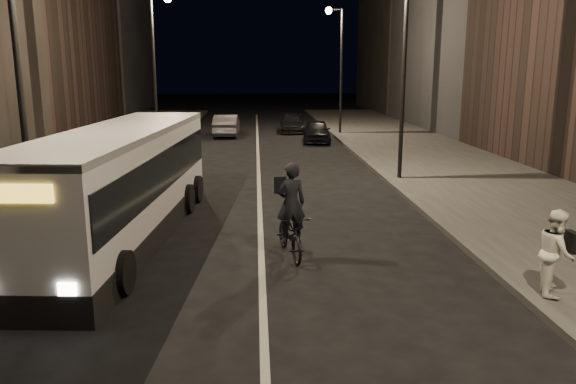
{
  "coord_description": "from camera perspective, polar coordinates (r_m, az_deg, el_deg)",
  "views": [
    {
      "loc": [
        -0.09,
        -9.68,
        4.44
      ],
      "look_at": [
        0.67,
        3.55,
        1.5
      ],
      "focal_mm": 35.0,
      "sensor_mm": 36.0,
      "label": 1
    }
  ],
  "objects": [
    {
      "name": "ground",
      "position": [
        10.65,
        -2.54,
        -12.15
      ],
      "size": [
        180.0,
        180.0,
        0.0
      ],
      "primitive_type": "plane",
      "color": "black",
      "rests_on": "ground"
    },
    {
      "name": "sidewalk_right",
      "position": [
        25.56,
        16.43,
        2.18
      ],
      "size": [
        7.0,
        70.0,
        0.16
      ],
      "primitive_type": "cube",
      "color": "#343432",
      "rests_on": "ground"
    },
    {
      "name": "sidewalk_left",
      "position": [
        25.5,
        -22.49,
        1.71
      ],
      "size": [
        7.0,
        70.0,
        0.16
      ],
      "primitive_type": "cube",
      "color": "#343432",
      "rests_on": "ground"
    },
    {
      "name": "streetlight_right_mid",
      "position": [
        22.37,
        11.12,
        14.64
      ],
      "size": [
        1.2,
        0.44,
        8.12
      ],
      "color": "black",
      "rests_on": "sidewalk_right"
    },
    {
      "name": "streetlight_right_far",
      "position": [
        38.08,
        5.06,
        13.85
      ],
      "size": [
        1.2,
        0.44,
        8.12
      ],
      "color": "black",
      "rests_on": "sidewalk_right"
    },
    {
      "name": "streetlight_left_near",
      "position": [
        14.68,
        -25.1,
        14.98
      ],
      "size": [
        1.2,
        0.44,
        8.12
      ],
      "color": "black",
      "rests_on": "sidewalk_left"
    },
    {
      "name": "streetlight_left_far",
      "position": [
        32.12,
        -13.05,
        13.84
      ],
      "size": [
        1.2,
        0.44,
        8.12
      ],
      "color": "black",
      "rests_on": "sidewalk_left"
    },
    {
      "name": "city_bus",
      "position": [
        15.27,
        -16.5,
        1.22
      ],
      "size": [
        3.22,
        10.95,
        2.91
      ],
      "rotation": [
        0.0,
        0.0,
        -0.08
      ],
      "color": "silver",
      "rests_on": "ground"
    },
    {
      "name": "cyclist_on_bicycle",
      "position": [
        13.34,
        0.25,
        -3.44
      ],
      "size": [
        1.07,
        2.11,
        2.32
      ],
      "rotation": [
        0.0,
        0.0,
        0.19
      ],
      "color": "black",
      "rests_on": "ground"
    },
    {
      "name": "pedestrian_woman",
      "position": [
        11.92,
        25.57,
        -5.55
      ],
      "size": [
        0.87,
        0.98,
        1.67
      ],
      "primitive_type": "imported",
      "rotation": [
        0.0,
        0.0,
        1.23
      ],
      "color": "white",
      "rests_on": "sidewalk_right"
    },
    {
      "name": "car_near",
      "position": [
        34.35,
        2.93,
        6.2
      ],
      "size": [
        1.86,
        4.05,
        1.35
      ],
      "primitive_type": "imported",
      "rotation": [
        0.0,
        0.0,
        -0.07
      ],
      "color": "black",
      "rests_on": "ground"
    },
    {
      "name": "car_mid",
      "position": [
        37.56,
        -6.27,
        6.75
      ],
      "size": [
        1.63,
        4.41,
        1.44
      ],
      "primitive_type": "imported",
      "rotation": [
        0.0,
        0.0,
        3.12
      ],
      "color": "#39393B",
      "rests_on": "ground"
    },
    {
      "name": "car_far",
      "position": [
        39.74,
        0.38,
        6.96
      ],
      "size": [
        1.92,
        4.23,
        1.2
      ],
      "primitive_type": "imported",
      "rotation": [
        0.0,
        0.0,
        -0.06
      ],
      "color": "black",
      "rests_on": "ground"
    }
  ]
}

